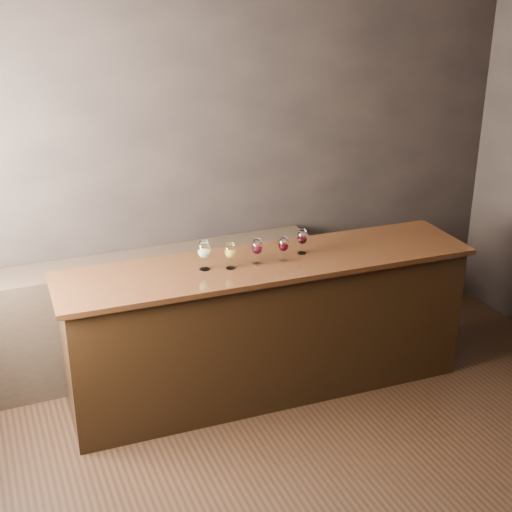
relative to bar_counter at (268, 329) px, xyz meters
name	(u,v)px	position (x,y,z in m)	size (l,w,h in m)	color
ground	(358,504)	(0.00, -1.36, -0.51)	(5.00, 5.00, 0.00)	black
room_shell	(326,219)	(-0.24, -1.25, 1.30)	(5.02, 4.52, 2.81)	black
bar_counter	(268,329)	(0.00, 0.00, 0.00)	(2.91, 0.63, 1.02)	black
bar_top	(269,263)	(0.00, 0.00, 0.53)	(3.01, 0.70, 0.04)	black
back_bar_shelf	(154,312)	(-0.68, 0.67, -0.04)	(2.62, 0.40, 0.94)	black
glass_white	(204,251)	(-0.47, 0.03, 0.69)	(0.09, 0.09, 0.21)	white
glass_amber	(230,252)	(-0.30, -0.02, 0.67)	(0.08, 0.08, 0.18)	white
glass_red_a	(257,247)	(-0.10, -0.02, 0.67)	(0.08, 0.08, 0.18)	white
glass_red_b	(283,245)	(0.10, -0.03, 0.67)	(0.07, 0.07, 0.17)	white
glass_red_c	(302,238)	(0.28, 0.03, 0.67)	(0.08, 0.08, 0.18)	white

